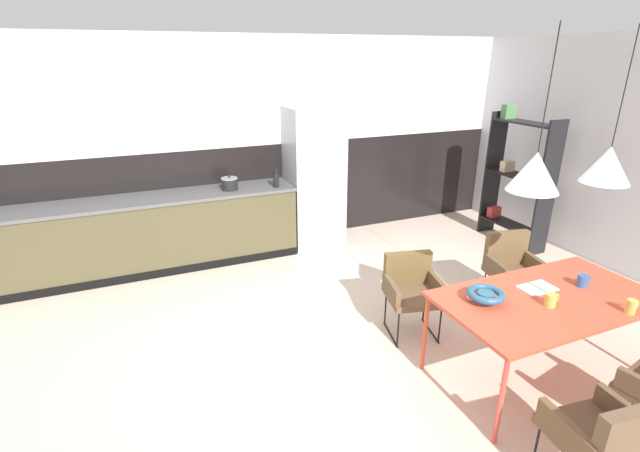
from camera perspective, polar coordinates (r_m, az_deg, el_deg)
The scene contains 19 objects.
ground_plane at distance 4.22m, azimuth 6.66°, elevation -15.96°, with size 9.63×9.63×0.00m, color beige.
back_wall_splashback_dark at distance 6.43m, azimuth -6.23°, elevation 4.15°, with size 7.41×0.12×1.38m, color black.
back_wall_panel_upper at distance 6.18m, azimuth -6.74°, elevation 16.49°, with size 7.41×0.12×1.38m, color silver.
kitchen_counter at distance 5.92m, azimuth -21.08°, elevation -1.00°, with size 3.72×0.63×0.92m.
refrigerator_column at distance 6.19m, azimuth -0.75°, elevation 6.07°, with size 0.71×0.60×1.89m, color #ADAFB2.
dining_table at distance 4.05m, azimuth 26.78°, elevation -8.48°, with size 1.74×0.94×0.73m.
armchair_near_window at distance 4.38m, azimuth 11.38°, elevation -7.15°, with size 0.57×0.57×0.76m.
armchair_far_side at distance 3.28m, azimuth 32.41°, elevation -21.20°, with size 0.53×0.52×0.77m.
armchair_head_of_table at distance 5.11m, azimuth 22.85°, elevation -4.22°, with size 0.57×0.56×0.79m.
fruit_bowl at distance 3.73m, azimuth 20.09°, elevation -8.10°, with size 0.29×0.29×0.10m.
open_book at distance 4.12m, azimuth 25.58°, elevation -7.02°, with size 0.29×0.19×0.02m.
mug_tall_blue at distance 3.88m, azimuth 26.99°, elevation -8.27°, with size 0.13×0.08×0.10m.
mug_dark_espresso at distance 4.32m, azimuth 30.12°, elevation -5.96°, with size 0.14×0.09×0.10m.
mug_wide_latte at distance 4.08m, azimuth 34.48°, elevation -8.31°, with size 0.12×0.07×0.11m.
cooking_pot at distance 5.82m, azimuth -11.28°, elevation 5.23°, with size 0.21×0.21×0.18m.
bottle_oil_tall at distance 5.84m, azimuth -5.53°, elevation 5.86°, with size 0.07×0.07×0.25m.
open_shelf_unit at distance 6.80m, azimuth 23.40°, elevation 5.73°, with size 0.30×0.99×1.88m.
pendant_lamp_over_table_near at distance 3.45m, azimuth 25.34°, elevation 6.17°, with size 0.35×0.35×1.08m.
pendant_lamp_over_table_far at distance 3.98m, azimuth 32.39°, elevation 6.51°, with size 0.34×0.34×1.09m.
Camera 1 is at (-1.74, -2.91, 2.52)m, focal length 25.50 mm.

